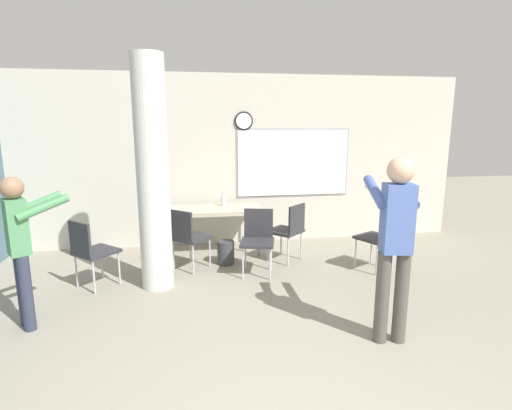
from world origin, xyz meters
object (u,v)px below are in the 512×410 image
bottle_on_table (223,201)px  chair_mid_room (380,235)px  chair_table_front (258,237)px  chair_near_pillar (91,249)px  folding_table (214,211)px  chair_table_left (188,234)px  person_playing_side (395,236)px  person_watching_back (21,241)px  chair_table_right (289,228)px

bottle_on_table → chair_mid_room: bottle_on_table is taller
chair_table_front → chair_near_pillar: (-2.11, -0.17, 0.00)m
bottle_on_table → chair_table_front: size_ratio=0.26×
folding_table → chair_table_left: 0.82m
chair_table_front → chair_near_pillar: bearing=-175.4°
person_playing_side → person_watching_back: 3.54m
chair_mid_room → person_playing_side: 1.94m
bottle_on_table → person_watching_back: 3.06m
chair_mid_room → chair_table_right: bearing=153.7°
chair_near_pillar → person_playing_side: bearing=-29.7°
bottle_on_table → chair_table_left: 1.05m
folding_table → person_watching_back: size_ratio=0.95×
folding_table → bottle_on_table: bearing=40.8°
bottle_on_table → person_watching_back: size_ratio=0.15×
chair_table_left → person_playing_side: (1.87, -2.17, 0.51)m
person_playing_side → person_watching_back: (-3.44, 0.82, -0.12)m
person_watching_back → chair_near_pillar: bearing=66.0°
bottle_on_table → chair_mid_room: 2.43m
chair_table_right → person_playing_side: size_ratio=0.50×
bottle_on_table → person_playing_side: person_playing_side is taller
chair_table_front → person_playing_side: (0.93, -1.90, 0.51)m
chair_table_front → person_watching_back: size_ratio=0.57×
chair_near_pillar → chair_table_left: bearing=20.6°
chair_table_front → chair_near_pillar: 2.11m
chair_near_pillar → person_playing_side: person_playing_side is taller
chair_table_front → person_playing_side: 2.18m
folding_table → chair_table_left: size_ratio=1.68×
chair_table_left → chair_mid_room: size_ratio=1.00×
chair_table_right → chair_near_pillar: 2.69m
chair_table_left → chair_near_pillar: bearing=-159.4°
folding_table → chair_table_front: 1.11m
folding_table → chair_mid_room: chair_mid_room is taller
person_watching_back → folding_table: bearing=45.8°
chair_near_pillar → chair_mid_room: bearing=-0.2°
chair_table_right → chair_mid_room: bearing=-26.3°
folding_table → chair_table_front: size_ratio=1.68×
chair_mid_room → person_watching_back: bearing=-167.9°
chair_mid_room → person_playing_side: (-0.74, -1.72, 0.51)m
folding_table → person_playing_side: bearing=-63.0°
folding_table → chair_near_pillar: (-1.58, -1.13, -0.16)m
chair_table_left → person_watching_back: size_ratio=0.57×
bottle_on_table → person_watching_back: person_watching_back is taller
chair_mid_room → folding_table: bearing=152.6°
chair_table_right → chair_table_front: bearing=-144.0°
chair_table_front → chair_mid_room: bearing=-6.2°
chair_table_right → person_playing_side: bearing=-80.0°
chair_near_pillar → chair_mid_room: same height
folding_table → chair_table_left: chair_table_left is taller
folding_table → chair_table_right: chair_table_right is taller
chair_near_pillar → bottle_on_table: bearing=36.2°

